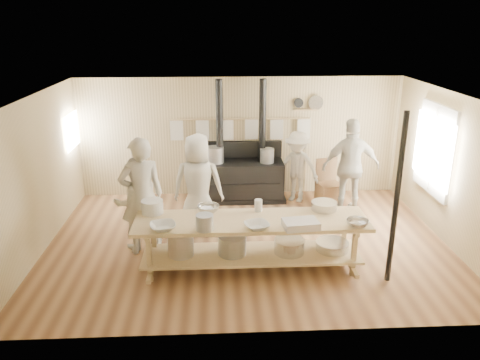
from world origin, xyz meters
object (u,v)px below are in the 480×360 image
object	(u,v)px
prep_table	(251,239)
chair	(329,192)
stove	(241,176)
cook_far_left	(142,196)
cook_right	(351,167)
cook_center	(198,185)
roasting_pan	(301,224)
cook_left	(137,203)
cook_by_window	(297,167)

from	to	relation	value
prep_table	chair	distance (m)	3.15
stove	cook_far_left	xyz separation A→B (m)	(-1.76, -2.33, 0.48)
stove	cook_right	world-z (taller)	stove
cook_far_left	cook_center	world-z (taller)	cook_far_left
stove	cook_right	bearing A→B (deg)	-21.34
roasting_pan	cook_center	bearing A→B (deg)	132.53
chair	roasting_pan	world-z (taller)	chair
prep_table	cook_left	xyz separation A→B (m)	(-1.87, 0.87, 0.29)
cook_center	roasting_pan	bearing A→B (deg)	137.00
cook_right	cook_far_left	bearing A→B (deg)	21.20
cook_left	chair	world-z (taller)	cook_left
stove	cook_center	distance (m)	1.90
stove	cook_right	size ratio (longest dim) A/B	1.34
chair	cook_far_left	bearing A→B (deg)	-164.46
prep_table	cook_right	xyz separation A→B (m)	(2.15, 2.18, 0.45)
stove	cook_left	xyz separation A→B (m)	(-1.88, -2.15, 0.29)
cook_far_left	cook_left	bearing A→B (deg)	-75.97
cook_center	cook_by_window	xyz separation A→B (m)	(2.05, 1.47, -0.17)
cook_right	chair	world-z (taller)	cook_right
cook_left	roasting_pan	size ratio (longest dim) A/B	3.17
chair	roasting_pan	size ratio (longest dim) A/B	1.95
cook_left	chair	bearing A→B (deg)	-173.32
cook_far_left	cook_right	world-z (taller)	cook_far_left
prep_table	cook_right	bearing A→B (deg)	45.33
stove	cook_right	xyz separation A→B (m)	(2.15, -0.84, 0.45)
cook_left	cook_far_left	bearing A→B (deg)	104.60
cook_by_window	prep_table	bearing A→B (deg)	-81.96
cook_left	cook_by_window	bearing A→B (deg)	-164.79
stove	prep_table	xyz separation A→B (m)	(-0.00, -3.02, -0.00)
cook_left	cook_center	world-z (taller)	cook_center
cook_far_left	cook_center	bearing A→B (deg)	-160.63
prep_table	cook_left	bearing A→B (deg)	155.05
prep_table	cook_far_left	size ratio (longest dim) A/B	1.80
chair	cook_center	bearing A→B (deg)	-168.36
stove	cook_by_window	xyz separation A→B (m)	(1.19, -0.17, 0.25)
cook_left	cook_right	world-z (taller)	cook_right
cook_center	chair	world-z (taller)	cook_center
cook_right	roasting_pan	distance (m)	2.89
cook_left	cook_by_window	world-z (taller)	cook_left
cook_far_left	cook_left	size ratio (longest dim) A/B	1.24
cook_center	roasting_pan	xyz separation A→B (m)	(1.56, -1.71, -0.03)
cook_right	chair	distance (m)	0.83
cook_right	cook_by_window	distance (m)	1.19
prep_table	stove	bearing A→B (deg)	89.96
cook_far_left	cook_right	size ratio (longest dim) A/B	1.03
chair	cook_left	bearing A→B (deg)	-167.58
stove	cook_center	world-z (taller)	stove
cook_left	cook_right	distance (m)	4.24
cook_right	prep_table	bearing A→B (deg)	45.61
cook_by_window	chair	distance (m)	0.85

